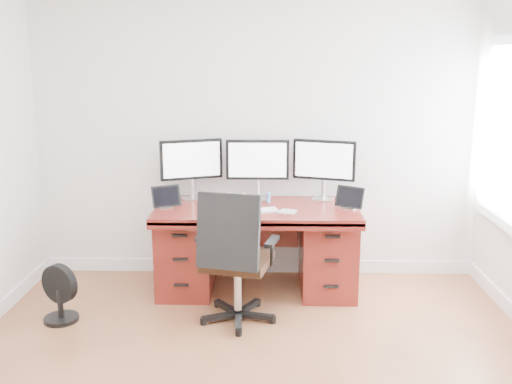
{
  "coord_description": "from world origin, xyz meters",
  "views": [
    {
      "loc": [
        0.1,
        -2.83,
        1.97
      ],
      "look_at": [
        0.0,
        1.5,
        0.95
      ],
      "focal_mm": 40.0,
      "sensor_mm": 36.0,
      "label": 1
    }
  ],
  "objects_px": {
    "monitor_center": "(258,162)",
    "keyboard": "(260,211)",
    "desk": "(257,245)",
    "floor_fan": "(59,294)",
    "office_chair": "(236,280)"
  },
  "relations": [
    {
      "from": "monitor_center",
      "to": "keyboard",
      "type": "xyz_separation_m",
      "value": [
        0.03,
        -0.41,
        -0.33
      ]
    },
    {
      "from": "monitor_center",
      "to": "desk",
      "type": "bearing_deg",
      "value": -90.06
    },
    {
      "from": "desk",
      "to": "floor_fan",
      "type": "bearing_deg",
      "value": -156.24
    },
    {
      "from": "office_chair",
      "to": "monitor_center",
      "type": "relative_size",
      "value": 1.9
    },
    {
      "from": "monitor_center",
      "to": "keyboard",
      "type": "relative_size",
      "value": 1.87
    },
    {
      "from": "office_chair",
      "to": "keyboard",
      "type": "distance_m",
      "value": 0.65
    },
    {
      "from": "floor_fan",
      "to": "monitor_center",
      "type": "distance_m",
      "value": 1.94
    },
    {
      "from": "office_chair",
      "to": "keyboard",
      "type": "bearing_deg",
      "value": 83.7
    },
    {
      "from": "office_chair",
      "to": "desk",
      "type": "bearing_deg",
      "value": 91.06
    },
    {
      "from": "monitor_center",
      "to": "keyboard",
      "type": "height_order",
      "value": "monitor_center"
    },
    {
      "from": "floor_fan",
      "to": "monitor_center",
      "type": "bearing_deg",
      "value": 55.86
    },
    {
      "from": "floor_fan",
      "to": "keyboard",
      "type": "distance_m",
      "value": 1.68
    },
    {
      "from": "office_chair",
      "to": "monitor_center",
      "type": "xyz_separation_m",
      "value": [
        0.15,
        0.88,
        0.74
      ]
    },
    {
      "from": "desk",
      "to": "office_chair",
      "type": "relative_size",
      "value": 1.63
    },
    {
      "from": "floor_fan",
      "to": "monitor_center",
      "type": "xyz_separation_m",
      "value": [
        1.49,
        0.89,
        0.87
      ]
    }
  ]
}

